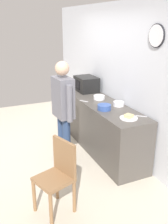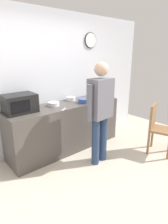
{
  "view_description": "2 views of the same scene",
  "coord_description": "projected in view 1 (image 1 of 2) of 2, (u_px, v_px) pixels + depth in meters",
  "views": [
    {
      "loc": [
        4.05,
        -0.82,
        2.29
      ],
      "look_at": [
        0.27,
        0.86,
        0.79
      ],
      "focal_mm": 40.74,
      "sensor_mm": 36.0,
      "label": 1
    },
    {
      "loc": [
        -1.71,
        -1.63,
        1.85
      ],
      "look_at": [
        0.34,
        0.78,
        0.85
      ],
      "focal_mm": 30.25,
      "sensor_mm": 36.0,
      "label": 2
    }
  ],
  "objects": [
    {
      "name": "cereal_bowl",
      "position": [
        119.0,
        104.0,
        4.34
      ],
      "size": [
        0.18,
        0.18,
        0.07
      ],
      "primitive_type": "cylinder",
      "color": "white",
      "rests_on": "kitchen_counter"
    },
    {
      "name": "wooden_chair",
      "position": [
        58.0,
        173.0,
        3.11
      ],
      "size": [
        0.51,
        0.51,
        0.94
      ],
      "color": "olive",
      "rests_on": "ground_plane"
    },
    {
      "name": "person_standing",
      "position": [
        63.0,
        106.0,
        4.05
      ],
      "size": [
        0.59,
        0.27,
        1.71
      ],
      "color": "navy",
      "rests_on": "ground_plane"
    },
    {
      "name": "back_wall",
      "position": [
        114.0,
        77.0,
        4.73
      ],
      "size": [
        5.4,
        0.13,
        2.6
      ],
      "color": "silver",
      "rests_on": "ground_plane"
    },
    {
      "name": "spoon_utensil",
      "position": [
        84.0,
        101.0,
        4.59
      ],
      "size": [
        0.15,
        0.11,
        0.01
      ],
      "primitive_type": "cube",
      "rotation": [
        0.0,
        0.0,
        0.61
      ],
      "color": "silver",
      "rests_on": "kitchen_counter"
    },
    {
      "name": "ground_plane",
      "position": [
        34.0,
        155.0,
        4.57
      ],
      "size": [
        6.0,
        6.0,
        0.0
      ],
      "primitive_type": "plane",
      "color": "beige"
    },
    {
      "name": "fork_utensil",
      "position": [
        141.0,
        116.0,
        3.87
      ],
      "size": [
        0.13,
        0.14,
        0.01
      ],
      "primitive_type": "cube",
      "rotation": [
        0.0,
        0.0,
        0.85
      ],
      "color": "silver",
      "rests_on": "kitchen_counter"
    },
    {
      "name": "sandwich_plate",
      "position": [
        129.0,
        117.0,
        3.78
      ],
      "size": [
        0.27,
        0.27,
        0.07
      ],
      "color": "white",
      "rests_on": "kitchen_counter"
    },
    {
      "name": "salad_bowl",
      "position": [
        99.0,
        97.0,
        4.71
      ],
      "size": [
        0.21,
        0.21,
        0.07
      ],
      "primitive_type": "cylinder",
      "color": "white",
      "rests_on": "kitchen_counter"
    },
    {
      "name": "mixing_bowl",
      "position": [
        104.0,
        107.0,
        4.15
      ],
      "size": [
        0.22,
        0.22,
        0.09
      ],
      "primitive_type": "cylinder",
      "color": "#33519E",
      "rests_on": "kitchen_counter"
    },
    {
      "name": "kitchen_counter",
      "position": [
        101.0,
        126.0,
        4.66
      ],
      "size": [
        2.27,
        0.62,
        0.91
      ],
      "primitive_type": "cube",
      "color": "#4C4742",
      "rests_on": "ground_plane"
    },
    {
      "name": "microwave",
      "position": [
        86.0,
        84.0,
        5.21
      ],
      "size": [
        0.5,
        0.39,
        0.3
      ],
      "color": "black",
      "rests_on": "kitchen_counter"
    }
  ]
}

